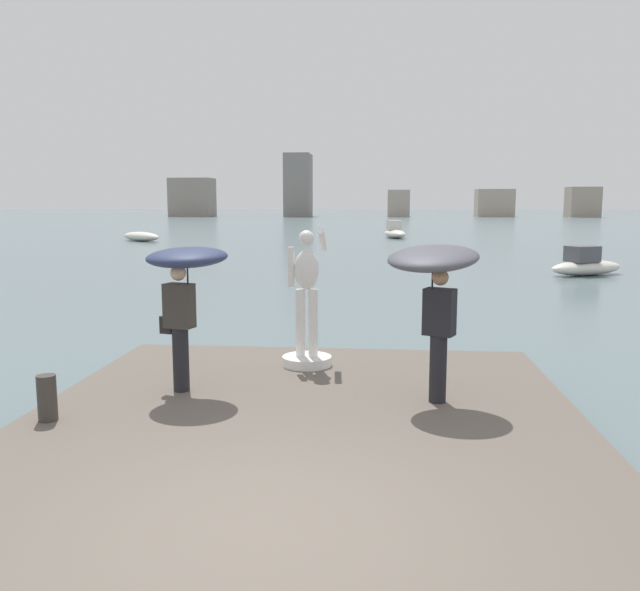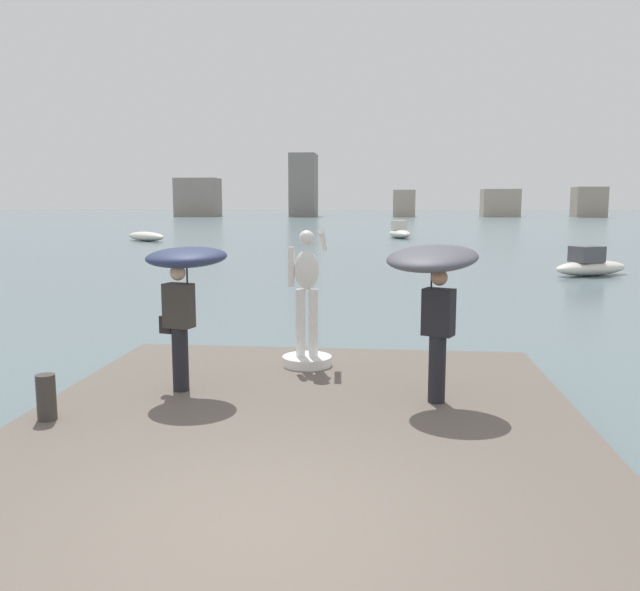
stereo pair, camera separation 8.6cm
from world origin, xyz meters
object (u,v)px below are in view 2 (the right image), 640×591
object	(u,v)px
mooring_bollard	(46,397)
boat_near	(590,265)
onlooker_right	(433,276)
onlooker_left	(184,276)
boat_mid	(146,236)
boat_far	(400,232)
statue_white_figure	(307,315)

from	to	relation	value
mooring_bollard	boat_near	bearing A→B (deg)	58.64
onlooker_right	onlooker_left	bearing A→B (deg)	177.78
onlooker_left	boat_mid	bearing A→B (deg)	111.27
boat_mid	boat_far	bearing A→B (deg)	17.43
mooring_bollard	boat_mid	size ratio (longest dim) A/B	0.13
boat_far	mooring_bollard	bearing A→B (deg)	-96.24
boat_near	mooring_bollard	bearing A→B (deg)	-121.36
statue_white_figure	boat_near	world-z (taller)	statue_white_figure
statue_white_figure	onlooker_right	world-z (taller)	statue_white_figure
onlooker_left	boat_mid	xyz separation A→B (m)	(-15.48, 39.76, -1.63)
boat_near	boat_mid	distance (m)	33.76
mooring_bollard	boat_near	xyz separation A→B (m)	(12.26, 20.11, -0.25)
boat_near	boat_far	distance (m)	27.98
onlooker_left	mooring_bollard	distance (m)	2.28
onlooker_left	boat_near	world-z (taller)	onlooker_left
boat_mid	boat_far	world-z (taller)	boat_far
statue_white_figure	onlooker_left	world-z (taller)	statue_white_figure
mooring_bollard	boat_far	world-z (taller)	boat_far
onlooker_right	boat_near	distance (m)	20.46
onlooker_left	boat_near	distance (m)	21.79
onlooker_left	boat_mid	size ratio (longest dim) A/B	0.46
boat_mid	mooring_bollard	bearing A→B (deg)	-70.96
mooring_bollard	boat_mid	bearing A→B (deg)	109.04
onlooker_right	mooring_bollard	size ratio (longest dim) A/B	3.78
statue_white_figure	onlooker_left	xyz separation A→B (m)	(-1.47, -1.54, 0.78)
mooring_bollard	onlooker_right	bearing A→B (deg)	14.86
mooring_bollard	boat_mid	xyz separation A→B (m)	(-14.18, 41.11, -0.32)
statue_white_figure	mooring_bollard	world-z (taller)	statue_white_figure
onlooker_right	boat_mid	size ratio (longest dim) A/B	0.48
onlooker_left	onlooker_right	xyz separation A→B (m)	(3.29, -0.13, 0.05)
statue_white_figure	boat_near	xyz separation A→B (m)	(9.49, 17.22, -0.78)
statue_white_figure	boat_far	distance (m)	44.36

